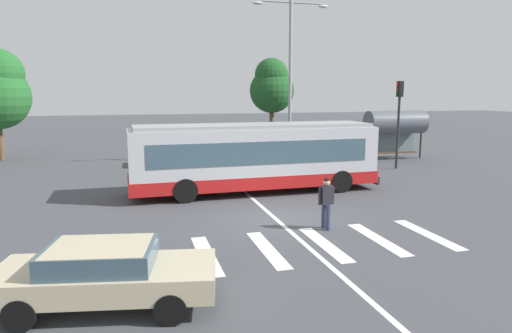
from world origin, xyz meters
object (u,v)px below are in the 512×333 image
Objects in this scene: pedestrian_crossing_street at (326,200)px; foreground_sedan at (104,273)px; parked_car_champagne at (161,153)px; traffic_light_far_corner at (399,111)px; city_transit_bus at (255,157)px; bus_stop_shelter at (396,123)px; twin_arm_street_lamp at (290,66)px; background_tree_right at (272,86)px; parked_car_black at (203,151)px; parked_car_blue at (243,150)px.

foreground_sedan is at bearing -149.90° from pedestrian_crossing_street.
traffic_light_far_corner is at bearing -19.43° from parked_car_champagne.
bus_stop_shelter is (11.67, 7.32, 0.83)m from city_transit_bus.
pedestrian_crossing_street is 0.17× the size of twin_arm_street_lamp.
city_transit_bus is 15.77m from background_tree_right.
parked_car_black is (4.99, 19.06, 0.00)m from foreground_sedan.
twin_arm_street_lamp reaches higher than foreground_sedan.
parked_car_champagne is (-4.34, 14.73, -0.20)m from pedestrian_crossing_street.
traffic_light_far_corner is at bearing -25.81° from parked_car_black.
traffic_light_far_corner reaches higher than city_transit_bus.
parked_car_black is at bearing 154.19° from traffic_light_far_corner.
foreground_sedan is at bearing -135.55° from bus_stop_shelter.
background_tree_right is (1.13, 7.38, -1.11)m from twin_arm_street_lamp.
foreground_sedan is at bearing -138.35° from traffic_light_far_corner.
traffic_light_far_corner reaches higher than parked_car_blue.
parked_car_black is at bearing -139.11° from background_tree_right.
traffic_light_far_corner is at bearing 41.65° from foreground_sedan.
city_transit_bus is 2.34× the size of foreground_sedan.
background_tree_right reaches higher than traffic_light_far_corner.
city_transit_bus is 8.99m from parked_car_blue.
twin_arm_street_lamp is (3.37, 13.17, 5.03)m from pedestrian_crossing_street.
parked_car_champagne is 1.00× the size of parked_car_black.
twin_arm_street_lamp is (4.14, 7.10, 4.41)m from city_transit_bus.
parked_car_champagne is at bearing -170.29° from parked_car_black.
city_transit_bus is at bearing 97.23° from pedestrian_crossing_street.
parked_car_blue is at bearing 146.10° from twin_arm_street_lamp.
parked_car_champagne and parked_car_black have the same top height.
parked_car_champagne is 9.45m from twin_arm_street_lamp.
background_tree_right is (-4.45, 10.51, 1.51)m from traffic_light_far_corner.
bus_stop_shelter is 0.58× the size of background_tree_right.
city_transit_bus is 13.80m from bus_stop_shelter.
parked_car_black is (-1.69, 15.18, -0.20)m from pedestrian_crossing_street.
parked_car_champagne is at bearing -178.36° from parked_car_blue.
pedestrian_crossing_street is 0.42× the size of bus_stop_shelter.
background_tree_right is at bearing 40.89° from parked_car_black.
city_transit_bus is 1.58× the size of background_tree_right.
parked_car_champagne is at bearing 160.57° from traffic_light_far_corner.
pedestrian_crossing_street is 17.32m from bus_stop_shelter.
parked_car_champagne is 0.64× the size of background_tree_right.
bus_stop_shelter is at bearing 59.78° from traffic_light_far_corner.
parked_car_blue is 0.64× the size of background_tree_right.
bus_stop_shelter reaches higher than parked_car_black.
parked_car_champagne is at bearing 106.44° from pedestrian_crossing_street.
foreground_sedan is at bearing -111.84° from parked_car_blue.
background_tree_right is (5.28, 14.49, 3.30)m from city_transit_bus.
parked_car_blue is at bearing 79.71° from city_transit_bus.
parked_car_blue is at bearing 171.56° from bus_stop_shelter.
pedestrian_crossing_street is 0.36× the size of foreground_sedan.
city_transit_bus is at bearing -157.78° from traffic_light_far_corner.
background_tree_right reaches higher than bus_stop_shelter.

